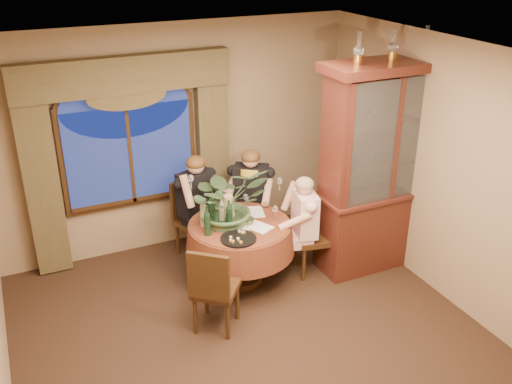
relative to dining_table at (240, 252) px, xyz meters
name	(u,v)px	position (x,y,z in m)	size (l,w,h in m)	color
floor	(263,353)	(-0.30, -1.25, -0.38)	(5.00, 5.00, 0.00)	black
wall_back	(176,139)	(-0.30, 1.25, 1.02)	(4.50, 4.50, 0.00)	#866D4F
wall_right	(463,182)	(1.95, -1.25, 1.02)	(5.00, 5.00, 0.00)	#866D4F
ceiling	(265,64)	(-0.30, -1.25, 2.42)	(5.00, 5.00, 0.00)	white
window	(130,155)	(-0.90, 1.18, 0.92)	(1.62, 0.10, 1.32)	navy
arched_transom	(124,91)	(-0.90, 1.18, 1.71)	(1.60, 0.06, 0.44)	navy
drapery_left	(41,181)	(-1.93, 1.13, 0.80)	(0.38, 0.14, 2.32)	#443B20
drapery_right	(213,153)	(0.13, 1.13, 0.80)	(0.38, 0.14, 2.32)	#443B20
swag_valance	(124,75)	(-0.90, 1.10, 1.90)	(2.45, 0.16, 0.42)	#443B20
dining_table	(240,252)	(0.00, 0.00, 0.00)	(1.24, 1.24, 0.75)	maroon
china_cabinet	(381,168)	(1.66, -0.29, 0.86)	(1.52, 0.60, 2.47)	#3A150F
oil_lamp_left	(359,48)	(1.23, -0.29, 2.27)	(0.11, 0.11, 0.34)	#A5722D
oil_lamp_center	(393,44)	(1.66, -0.29, 2.27)	(0.11, 0.11, 0.34)	#A5722D
oil_lamp_right	(426,41)	(2.09, -0.29, 2.27)	(0.11, 0.11, 0.34)	#A5722D
chair_right	(314,236)	(0.87, -0.18, 0.10)	(0.42, 0.42, 0.96)	black
chair_back_right	(248,213)	(0.41, 0.69, 0.10)	(0.42, 0.42, 0.96)	black
chair_back	(196,220)	(-0.26, 0.77, 0.10)	(0.42, 0.42, 0.96)	black
chair_front_left	(216,287)	(-0.56, -0.67, 0.10)	(0.42, 0.42, 0.96)	black
person_pink	(304,226)	(0.74, -0.16, 0.25)	(0.45, 0.41, 1.24)	beige
person_back	(197,207)	(-0.25, 0.74, 0.30)	(0.48, 0.44, 1.35)	black
person_scarf	(251,200)	(0.44, 0.67, 0.29)	(0.48, 0.44, 1.34)	black
stoneware_vase	(228,208)	(-0.08, 0.14, 0.52)	(0.16, 0.16, 0.30)	tan
centerpiece_plant	(227,174)	(-0.09, 0.12, 0.95)	(0.87, 0.97, 0.75)	#3E5E39
olive_bowl	(247,221)	(0.07, -0.03, 0.40)	(0.17, 0.17, 0.05)	#51572F
cheese_platter	(238,239)	(-0.16, -0.33, 0.39)	(0.38, 0.38, 0.02)	black
wine_bottle_0	(229,214)	(-0.14, -0.04, 0.54)	(0.07, 0.07, 0.33)	black
wine_bottle_1	(203,212)	(-0.38, 0.13, 0.54)	(0.07, 0.07, 0.33)	tan
wine_bottle_2	(211,208)	(-0.27, 0.18, 0.54)	(0.07, 0.07, 0.33)	black
wine_bottle_3	(221,212)	(-0.20, 0.05, 0.54)	(0.07, 0.07, 0.33)	tan
wine_bottle_4	(207,221)	(-0.42, -0.09, 0.54)	(0.07, 0.07, 0.33)	black
wine_bottle_5	(216,217)	(-0.30, -0.04, 0.54)	(0.07, 0.07, 0.33)	black
tasting_paper_0	(258,227)	(0.15, -0.16, 0.38)	(0.21, 0.30, 0.00)	white
tasting_paper_1	(254,212)	(0.27, 0.18, 0.38)	(0.21, 0.30, 0.00)	white
tasting_paper_2	(242,235)	(-0.08, -0.25, 0.38)	(0.21, 0.30, 0.00)	white
wine_glass_person_pink	(275,213)	(0.40, -0.08, 0.46)	(0.07, 0.07, 0.18)	silver
wine_glass_person_back	(216,205)	(-0.13, 0.38, 0.46)	(0.07, 0.07, 0.18)	silver
wine_glass_person_scarf	(246,201)	(0.22, 0.34, 0.46)	(0.07, 0.07, 0.18)	silver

